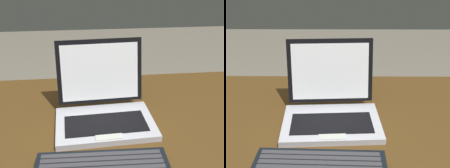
# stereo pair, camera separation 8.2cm
# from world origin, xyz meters

# --- Properties ---
(desk) EXTENTS (1.42, 0.70, 0.74)m
(desk) POSITION_xyz_m (0.00, 0.00, 0.64)
(desk) COLOR #4D3214
(desk) RESTS_ON ground
(laptop_front) EXTENTS (0.31, 0.26, 0.24)m
(laptop_front) POSITION_xyz_m (0.02, 0.01, 0.79)
(laptop_front) COLOR #B6B6C0
(laptop_front) RESTS_ON desk
(external_keyboard) EXTENTS (0.33, 0.12, 0.03)m
(external_keyboard) POSITION_xyz_m (0.00, -0.23, 0.76)
(external_keyboard) COLOR black
(external_keyboard) RESTS_ON desk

